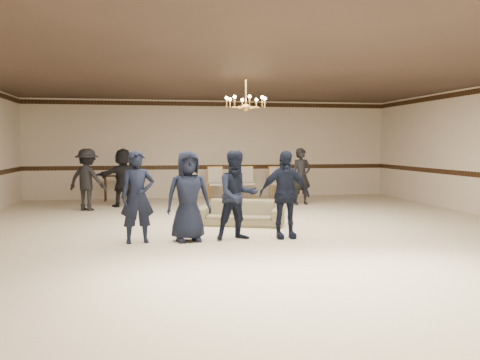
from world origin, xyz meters
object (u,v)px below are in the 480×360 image
object	(u,v)px
adult_mid	(123,178)
adult_right	(302,176)
adult_left	(87,180)
chandelier	(246,92)
boy_d	(285,194)
boy_b	(188,196)
console_table	(120,188)
banquet_chair_left	(216,184)
banquet_chair_mid	(247,183)
boy_c	(237,195)
boy_a	(138,197)
banquet_chair_right	(277,183)
settee	(241,213)

from	to	relation	value
adult_mid	adult_right	xyz separation A→B (m)	(5.10, -0.40, 0.00)
adult_left	chandelier	bearing A→B (deg)	166.10
boy_d	adult_mid	size ratio (longest dim) A/B	1.00
boy_b	console_table	size ratio (longest dim) A/B	1.70
adult_left	adult_mid	bearing A→B (deg)	-115.76
banquet_chair_left	boy_b	bearing A→B (deg)	-102.09
adult_left	adult_right	bearing A→B (deg)	-150.78
banquet_chair_mid	console_table	bearing A→B (deg)	-178.57
boy_d	console_table	size ratio (longest dim) A/B	1.70
adult_mid	boy_c	bearing A→B (deg)	100.28
boy_c	console_table	bearing A→B (deg)	99.81
boy_a	banquet_chair_left	distance (m)	7.25
boy_a	console_table	xyz separation A→B (m)	(-0.69, 7.06, -0.42)
chandelier	banquet_chair_left	xyz separation A→B (m)	(0.03, 5.17, -2.36)
console_table	adult_left	bearing A→B (deg)	-112.73
boy_c	banquet_chair_left	xyz separation A→B (m)	(0.51, 6.86, -0.31)
chandelier	boy_b	size ratio (longest dim) A/B	0.57
banquet_chair_mid	banquet_chair_right	distance (m)	1.00
settee	banquet_chair_right	xyz separation A→B (m)	(2.15, 5.20, 0.24)
adult_right	banquet_chair_right	size ratio (longest dim) A/B	1.61
banquet_chair_mid	console_table	distance (m)	4.01
banquet_chair_mid	adult_left	bearing A→B (deg)	-152.23
boy_a	console_table	size ratio (longest dim) A/B	1.70
boy_c	adult_mid	xyz separation A→B (m)	(-2.30, 5.52, -0.00)
adult_mid	banquet_chair_mid	world-z (taller)	adult_mid
boy_b	adult_left	distance (m)	5.34
adult_left	banquet_chair_mid	distance (m)	5.15
boy_a	boy_b	world-z (taller)	same
adult_mid	banquet_chair_right	world-z (taller)	adult_mid
boy_a	banquet_chair_left	size ratio (longest dim) A/B	1.61
boy_c	banquet_chair_right	size ratio (longest dim) A/B	1.61
console_table	adult_mid	bearing A→B (deg)	-88.26
boy_c	adult_right	size ratio (longest dim) A/B	1.00
boy_a	boy_b	distance (m)	0.90
boy_d	adult_mid	world-z (taller)	same
adult_right	chandelier	bearing A→B (deg)	-134.10
adult_right	banquet_chair_mid	size ratio (longest dim) A/B	1.61
boy_b	banquet_chair_right	bearing A→B (deg)	56.61
chandelier	adult_right	distance (m)	4.61
boy_c	banquet_chair_right	world-z (taller)	boy_c
adult_right	adult_mid	bearing A→B (deg)	165.47
boy_c	banquet_chair_mid	world-z (taller)	boy_c
banquet_chair_mid	banquet_chair_right	xyz separation A→B (m)	(1.00, 0.00, 0.00)
boy_b	console_table	world-z (taller)	boy_b
boy_a	adult_left	size ratio (longest dim) A/B	1.00
settee	boy_a	bearing A→B (deg)	-122.26
adult_left	boy_a	bearing A→B (deg)	132.58
banquet_chair_mid	banquet_chair_left	bearing A→B (deg)	-175.71
chandelier	banquet_chair_right	bearing A→B (deg)	68.59
chandelier	boy_d	distance (m)	2.69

